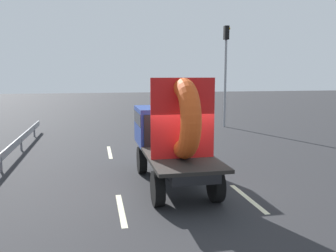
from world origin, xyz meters
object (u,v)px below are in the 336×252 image
(traffic_light, at_px, (226,63))
(flatbed_truck, at_px, (171,132))
(oncoming_car, at_px, (169,100))
(distant_sedan, at_px, (169,108))

(traffic_light, bearing_deg, flatbed_truck, -118.42)
(flatbed_truck, height_order, traffic_light, traffic_light)
(traffic_light, xyz_separation_m, oncoming_car, (-0.25, 17.44, -3.70))
(oncoming_car, bearing_deg, distant_sedan, -102.14)
(traffic_light, bearing_deg, distant_sedan, 110.88)
(distant_sedan, relative_size, traffic_light, 0.60)
(flatbed_truck, bearing_deg, distant_sedan, 78.45)
(distant_sedan, xyz_separation_m, traffic_light, (2.56, -6.71, 3.66))
(flatbed_truck, distance_m, distant_sedan, 18.80)
(distant_sedan, bearing_deg, oncoming_car, 77.86)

